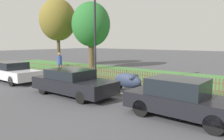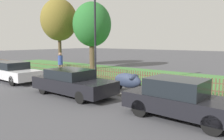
{
  "view_description": "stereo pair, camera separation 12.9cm",
  "coord_description": "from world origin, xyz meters",
  "px_view_note": "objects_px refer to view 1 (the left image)",
  "views": [
    {
      "loc": [
        8.37,
        -8.61,
        2.69
      ],
      "look_at": [
        0.75,
        1.05,
        1.1
      ],
      "focal_mm": 35.0,
      "sensor_mm": 36.0,
      "label": 1
    },
    {
      "loc": [
        8.47,
        -8.53,
        2.69
      ],
      "look_at": [
        0.75,
        1.05,
        1.1
      ],
      "focal_mm": 35.0,
      "sensor_mm": 36.0,
      "label": 2
    }
  ],
  "objects_px": {
    "tree_nearest_kerb": "(58,20)",
    "pedestrian_near_fence": "(60,63)",
    "covered_motorcycle": "(128,80)",
    "parked_car_black_saloon": "(12,72)",
    "parked_car_navy_estate": "(73,82)",
    "tree_behind_motorcycle": "(91,25)",
    "street_lamp": "(94,16)",
    "parked_car_red_compact": "(181,99)"
  },
  "relations": [
    {
      "from": "tree_nearest_kerb",
      "to": "street_lamp",
      "type": "distance_m",
      "value": 12.64
    },
    {
      "from": "covered_motorcycle",
      "to": "tree_behind_motorcycle",
      "type": "bearing_deg",
      "value": 147.23
    },
    {
      "from": "parked_car_black_saloon",
      "to": "parked_car_red_compact",
      "type": "distance_m",
      "value": 11.68
    },
    {
      "from": "tree_behind_motorcycle",
      "to": "pedestrian_near_fence",
      "type": "height_order",
      "value": "tree_behind_motorcycle"
    },
    {
      "from": "street_lamp",
      "to": "tree_behind_motorcycle",
      "type": "bearing_deg",
      "value": 134.67
    },
    {
      "from": "tree_behind_motorcycle",
      "to": "pedestrian_near_fence",
      "type": "xyz_separation_m",
      "value": [
        1.31,
        -5.0,
        -3.31
      ]
    },
    {
      "from": "street_lamp",
      "to": "pedestrian_near_fence",
      "type": "bearing_deg",
      "value": 161.61
    },
    {
      "from": "covered_motorcycle",
      "to": "pedestrian_near_fence",
      "type": "xyz_separation_m",
      "value": [
        -7.36,
        1.22,
        0.43
      ]
    },
    {
      "from": "parked_car_navy_estate",
      "to": "street_lamp",
      "type": "height_order",
      "value": "street_lamp"
    },
    {
      "from": "covered_motorcycle",
      "to": "tree_behind_motorcycle",
      "type": "xyz_separation_m",
      "value": [
        -8.67,
        6.21,
        3.74
      ]
    },
    {
      "from": "parked_car_navy_estate",
      "to": "covered_motorcycle",
      "type": "height_order",
      "value": "parked_car_navy_estate"
    },
    {
      "from": "tree_nearest_kerb",
      "to": "tree_behind_motorcycle",
      "type": "bearing_deg",
      "value": 8.83
    },
    {
      "from": "tree_nearest_kerb",
      "to": "pedestrian_near_fence",
      "type": "xyz_separation_m",
      "value": [
        5.61,
        -4.33,
        -3.99
      ]
    },
    {
      "from": "pedestrian_near_fence",
      "to": "covered_motorcycle",
      "type": "bearing_deg",
      "value": 167.09
    },
    {
      "from": "parked_car_black_saloon",
      "to": "tree_nearest_kerb",
      "type": "relative_size",
      "value": 0.63
    },
    {
      "from": "covered_motorcycle",
      "to": "tree_nearest_kerb",
      "type": "bearing_deg",
      "value": 159.7
    },
    {
      "from": "parked_car_black_saloon",
      "to": "parked_car_navy_estate",
      "type": "relative_size",
      "value": 1.01
    },
    {
      "from": "parked_car_navy_estate",
      "to": "tree_nearest_kerb",
      "type": "xyz_separation_m",
      "value": [
        -11.22,
        7.97,
        4.36
      ]
    },
    {
      "from": "parked_car_red_compact",
      "to": "pedestrian_near_fence",
      "type": "relative_size",
      "value": 2.19
    },
    {
      "from": "covered_motorcycle",
      "to": "street_lamp",
      "type": "bearing_deg",
      "value": -160.68
    },
    {
      "from": "parked_car_red_compact",
      "to": "pedestrian_near_fence",
      "type": "bearing_deg",
      "value": 163.91
    },
    {
      "from": "tree_behind_motorcycle",
      "to": "parked_car_navy_estate",
      "type": "bearing_deg",
      "value": -51.31
    },
    {
      "from": "parked_car_red_compact",
      "to": "covered_motorcycle",
      "type": "relative_size",
      "value": 2.17
    },
    {
      "from": "parked_car_navy_estate",
      "to": "street_lamp",
      "type": "relative_size",
      "value": 0.68
    },
    {
      "from": "covered_motorcycle",
      "to": "tree_nearest_kerb",
      "type": "relative_size",
      "value": 0.26
    },
    {
      "from": "street_lamp",
      "to": "parked_car_navy_estate",
      "type": "bearing_deg",
      "value": -83.72
    },
    {
      "from": "tree_behind_motorcycle",
      "to": "parked_car_red_compact",
      "type": "bearing_deg",
      "value": -34.42
    },
    {
      "from": "tree_nearest_kerb",
      "to": "tree_behind_motorcycle",
      "type": "relative_size",
      "value": 1.11
    },
    {
      "from": "parked_car_black_saloon",
      "to": "tree_behind_motorcycle",
      "type": "relative_size",
      "value": 0.7
    },
    {
      "from": "parked_car_navy_estate",
      "to": "parked_car_red_compact",
      "type": "bearing_deg",
      "value": 0.94
    },
    {
      "from": "parked_car_red_compact",
      "to": "covered_motorcycle",
      "type": "bearing_deg",
      "value": 150.03
    },
    {
      "from": "parked_car_black_saloon",
      "to": "street_lamp",
      "type": "xyz_separation_m",
      "value": [
        5.91,
        1.82,
        3.41
      ]
    },
    {
      "from": "tree_nearest_kerb",
      "to": "street_lamp",
      "type": "bearing_deg",
      "value": -29.08
    },
    {
      "from": "parked_car_navy_estate",
      "to": "tree_behind_motorcycle",
      "type": "height_order",
      "value": "tree_behind_motorcycle"
    },
    {
      "from": "tree_nearest_kerb",
      "to": "parked_car_navy_estate",
      "type": "bearing_deg",
      "value": -35.39
    },
    {
      "from": "parked_car_black_saloon",
      "to": "pedestrian_near_fence",
      "type": "xyz_separation_m",
      "value": [
        0.51,
        3.62,
        0.35
      ]
    },
    {
      "from": "covered_motorcycle",
      "to": "pedestrian_near_fence",
      "type": "bearing_deg",
      "value": 173.46
    },
    {
      "from": "pedestrian_near_fence",
      "to": "parked_car_navy_estate",
      "type": "bearing_deg",
      "value": 143.48
    },
    {
      "from": "covered_motorcycle",
      "to": "street_lamp",
      "type": "distance_m",
      "value": 4.05
    },
    {
      "from": "tree_nearest_kerb",
      "to": "pedestrian_near_fence",
      "type": "height_order",
      "value": "tree_nearest_kerb"
    },
    {
      "from": "parked_car_navy_estate",
      "to": "covered_motorcycle",
      "type": "relative_size",
      "value": 2.44
    },
    {
      "from": "parked_car_black_saloon",
      "to": "street_lamp",
      "type": "bearing_deg",
      "value": 17.55
    }
  ]
}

